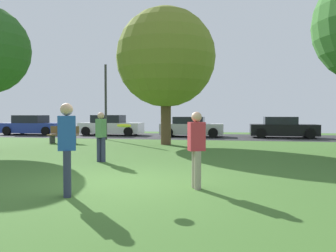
{
  "coord_description": "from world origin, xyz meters",
  "views": [
    {
      "loc": [
        2.32,
        -7.21,
        1.53
      ],
      "look_at": [
        0.0,
        4.91,
        1.1
      ],
      "focal_mm": 36.5,
      "sensor_mm": 36.0,
      "label": 1
    }
  ],
  "objects_px": {
    "oak_tree_right": "(166,58)",
    "parked_car_white": "(111,126)",
    "parked_car_black": "(283,128)",
    "parked_car_blue": "(33,126)",
    "frisbee_disc": "(124,126)",
    "parked_car_silver": "(191,127)",
    "street_lamp_post": "(106,102)",
    "person_catcher": "(196,147)",
    "person_thrower": "(67,145)",
    "person_walking": "(101,135)",
    "park_bench": "(63,135)"
  },
  "relations": [
    {
      "from": "person_thrower",
      "to": "street_lamp_post",
      "type": "height_order",
      "value": "street_lamp_post"
    },
    {
      "from": "frisbee_disc",
      "to": "person_catcher",
      "type": "bearing_deg",
      "value": 25.77
    },
    {
      "from": "parked_car_white",
      "to": "street_lamp_post",
      "type": "distance_m",
      "value": 4.64
    },
    {
      "from": "parked_car_white",
      "to": "street_lamp_post",
      "type": "xyz_separation_m",
      "value": [
        1.25,
        -4.18,
        1.58
      ]
    },
    {
      "from": "person_thrower",
      "to": "person_walking",
      "type": "bearing_deg",
      "value": 78.44
    },
    {
      "from": "person_catcher",
      "to": "parked_car_silver",
      "type": "relative_size",
      "value": 0.37
    },
    {
      "from": "frisbee_disc",
      "to": "parked_car_blue",
      "type": "relative_size",
      "value": 0.07
    },
    {
      "from": "parked_car_silver",
      "to": "street_lamp_post",
      "type": "xyz_separation_m",
      "value": [
        -4.72,
        -3.71,
        1.62
      ]
    },
    {
      "from": "person_catcher",
      "to": "frisbee_disc",
      "type": "relative_size",
      "value": 5.22
    },
    {
      "from": "frisbee_disc",
      "to": "parked_car_white",
      "type": "bearing_deg",
      "value": 111.19
    },
    {
      "from": "person_catcher",
      "to": "parked_car_white",
      "type": "bearing_deg",
      "value": -89.99
    },
    {
      "from": "street_lamp_post",
      "to": "parked_car_blue",
      "type": "bearing_deg",
      "value": 152.67
    },
    {
      "from": "oak_tree_right",
      "to": "person_thrower",
      "type": "bearing_deg",
      "value": -88.41
    },
    {
      "from": "parked_car_silver",
      "to": "park_bench",
      "type": "bearing_deg",
      "value": -131.77
    },
    {
      "from": "frisbee_disc",
      "to": "parked_car_blue",
      "type": "xyz_separation_m",
      "value": [
        -12.66,
        16.83,
        -0.65
      ]
    },
    {
      "from": "oak_tree_right",
      "to": "parked_car_black",
      "type": "bearing_deg",
      "value": 43.95
    },
    {
      "from": "person_thrower",
      "to": "frisbee_disc",
      "type": "bearing_deg",
      "value": 0.0
    },
    {
      "from": "parked_car_blue",
      "to": "person_thrower",
      "type": "bearing_deg",
      "value": -55.91
    },
    {
      "from": "frisbee_disc",
      "to": "street_lamp_post",
      "type": "bearing_deg",
      "value": 112.57
    },
    {
      "from": "parked_car_white",
      "to": "park_bench",
      "type": "relative_size",
      "value": 2.81
    },
    {
      "from": "parked_car_black",
      "to": "parked_car_blue",
      "type": "bearing_deg",
      "value": 179.96
    },
    {
      "from": "parked_car_white",
      "to": "park_bench",
      "type": "distance_m",
      "value": 7.11
    },
    {
      "from": "parked_car_white",
      "to": "parked_car_black",
      "type": "height_order",
      "value": "parked_car_white"
    },
    {
      "from": "person_catcher",
      "to": "person_walking",
      "type": "relative_size",
      "value": 0.99
    },
    {
      "from": "oak_tree_right",
      "to": "parked_car_blue",
      "type": "xyz_separation_m",
      "value": [
        -11.4,
        6.28,
        -3.7
      ]
    },
    {
      "from": "person_catcher",
      "to": "parked_car_silver",
      "type": "height_order",
      "value": "person_catcher"
    },
    {
      "from": "frisbee_disc",
      "to": "parked_car_black",
      "type": "bearing_deg",
      "value": 72.7
    },
    {
      "from": "person_catcher",
      "to": "parked_car_silver",
      "type": "bearing_deg",
      "value": -108.51
    },
    {
      "from": "person_thrower",
      "to": "frisbee_disc",
      "type": "xyz_separation_m",
      "value": [
        0.96,
        0.46,
        0.34
      ]
    },
    {
      "from": "oak_tree_right",
      "to": "parked_car_white",
      "type": "height_order",
      "value": "oak_tree_right"
    },
    {
      "from": "oak_tree_right",
      "to": "parked_car_blue",
      "type": "height_order",
      "value": "oak_tree_right"
    },
    {
      "from": "frisbee_disc",
      "to": "parked_car_blue",
      "type": "bearing_deg",
      "value": 126.96
    },
    {
      "from": "person_catcher",
      "to": "parked_car_black",
      "type": "height_order",
      "value": "person_catcher"
    },
    {
      "from": "person_catcher",
      "to": "street_lamp_post",
      "type": "xyz_separation_m",
      "value": [
        -6.78,
        12.45,
        1.38
      ]
    },
    {
      "from": "person_walking",
      "to": "person_catcher",
      "type": "bearing_deg",
      "value": -126.3
    },
    {
      "from": "person_walking",
      "to": "parked_car_white",
      "type": "bearing_deg",
      "value": 27.29
    },
    {
      "from": "person_thrower",
      "to": "street_lamp_post",
      "type": "xyz_separation_m",
      "value": [
        -4.49,
        13.56,
        1.28
      ]
    },
    {
      "from": "oak_tree_right",
      "to": "person_walking",
      "type": "relative_size",
      "value": 4.3
    },
    {
      "from": "oak_tree_right",
      "to": "parked_car_blue",
      "type": "relative_size",
      "value": 1.55
    },
    {
      "from": "parked_car_silver",
      "to": "parked_car_white",
      "type": "bearing_deg",
      "value": 175.49
    },
    {
      "from": "oak_tree_right",
      "to": "park_bench",
      "type": "relative_size",
      "value": 4.28
    },
    {
      "from": "person_catcher",
      "to": "parked_car_white",
      "type": "height_order",
      "value": "person_catcher"
    },
    {
      "from": "frisbee_disc",
      "to": "parked_car_silver",
      "type": "relative_size",
      "value": 0.07
    },
    {
      "from": "person_catcher",
      "to": "person_thrower",
      "type": "bearing_deg",
      "value": 0.0
    },
    {
      "from": "frisbee_disc",
      "to": "parked_car_white",
      "type": "xyz_separation_m",
      "value": [
        -6.7,
        17.27,
        -0.64
      ]
    },
    {
      "from": "parked_car_white",
      "to": "person_walking",
      "type": "bearing_deg",
      "value": -70.86
    },
    {
      "from": "parked_car_black",
      "to": "person_catcher",
      "type": "bearing_deg",
      "value": -103.57
    },
    {
      "from": "person_thrower",
      "to": "parked_car_silver",
      "type": "xyz_separation_m",
      "value": [
        0.23,
        17.26,
        -0.34
      ]
    },
    {
      "from": "person_walking",
      "to": "parked_car_blue",
      "type": "height_order",
      "value": "person_walking"
    },
    {
      "from": "person_catcher",
      "to": "parked_car_blue",
      "type": "bearing_deg",
      "value": -74.91
    }
  ]
}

